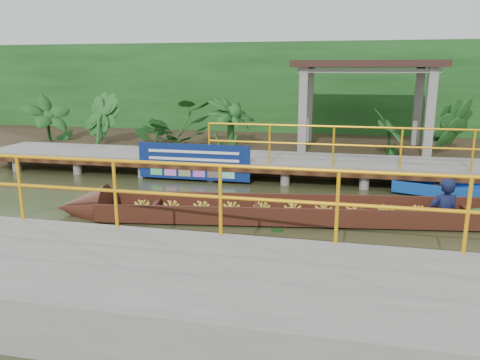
# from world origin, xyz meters

# --- Properties ---
(ground) EXTENTS (80.00, 80.00, 0.00)m
(ground) POSITION_xyz_m (0.00, 0.00, 0.00)
(ground) COLOR #30351A
(ground) RESTS_ON ground
(land_strip) EXTENTS (30.00, 8.00, 0.45)m
(land_strip) POSITION_xyz_m (0.00, 7.50, 0.23)
(land_strip) COLOR #2E2417
(land_strip) RESTS_ON ground
(far_dock) EXTENTS (16.00, 2.06, 1.66)m
(far_dock) POSITION_xyz_m (0.02, 3.43, 0.48)
(far_dock) COLOR slate
(far_dock) RESTS_ON ground
(near_dock) EXTENTS (18.00, 2.40, 1.73)m
(near_dock) POSITION_xyz_m (1.00, -4.20, 0.30)
(near_dock) COLOR slate
(near_dock) RESTS_ON ground
(pavilion) EXTENTS (4.40, 3.00, 3.00)m
(pavilion) POSITION_xyz_m (3.00, 6.30, 2.82)
(pavilion) COLOR slate
(pavilion) RESTS_ON ground
(foliage_backdrop) EXTENTS (30.00, 0.80, 4.00)m
(foliage_backdrop) POSITION_xyz_m (0.00, 10.00, 2.00)
(foliage_backdrop) COLOR #164114
(foliage_backdrop) RESTS_ON ground
(vendor_boat) EXTENTS (10.40, 2.53, 2.06)m
(vendor_boat) POSITION_xyz_m (2.07, -0.07, 0.21)
(vendor_boat) COLOR #381A0F
(vendor_boat) RESTS_ON ground
(blue_banner) EXTENTS (3.07, 0.04, 0.96)m
(blue_banner) POSITION_xyz_m (-1.42, 2.48, 0.56)
(blue_banner) COLOR navy
(blue_banner) RESTS_ON ground
(tropical_plants) EXTENTS (14.35, 1.35, 1.68)m
(tropical_plants) POSITION_xyz_m (-1.52, 5.30, 1.29)
(tropical_plants) COLOR #164114
(tropical_plants) RESTS_ON ground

